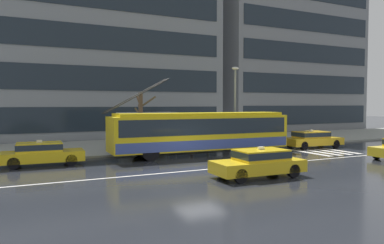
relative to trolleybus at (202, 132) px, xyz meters
The scene contains 18 objects.
ground_plane 4.46m from the trolleybus, 118.46° to the right, with size 160.00×160.00×0.00m, color #21242A.
sidewalk_slab 7.05m from the trolleybus, 106.83° to the left, with size 80.00×10.00×0.14m, color gray.
crosswalk_stripe_edge_near 7.62m from the trolleybus, 15.87° to the right, with size 0.44×4.40×0.01m, color beige.
crosswalk_stripe_inner_a 8.48m from the trolleybus, 14.18° to the right, with size 0.44×4.40×0.01m, color beige.
crosswalk_stripe_center 9.34m from the trolleybus, 12.81° to the right, with size 0.44×4.40×0.01m, color beige.
crosswalk_stripe_inner_b 10.21m from the trolleybus, 11.67° to the right, with size 0.44×4.40×0.01m, color beige.
lane_centre_line 5.50m from the trolleybus, 112.24° to the right, with size 72.00×0.14×0.01m, color silver.
trolleybus is the anchor object (origin of this frame).
taxi_oncoming_near 7.74m from the trolleybus, 97.15° to the right, with size 4.31×1.84×1.39m.
taxi_queued_behind_bus 9.79m from the trolleybus, behind, with size 4.35×1.97×1.39m.
taxi_ahead_of_bus 9.45m from the trolleybus, ahead, with size 4.64×2.08×1.39m.
bus_shelter 4.46m from the trolleybus, 125.52° to the left, with size 4.04×1.78×2.62m.
pedestrian_at_shelter 4.64m from the trolleybus, 57.10° to the left, with size 1.08×1.08×1.95m.
pedestrian_approaching_curb 4.72m from the trolleybus, 71.16° to the left, with size 1.03×1.03×2.02m.
street_lamp 5.25m from the trolleybus, 30.47° to the left, with size 0.60×0.32×6.04m.
street_tree_bare 4.53m from the trolleybus, 134.34° to the left, with size 1.44×1.00×4.01m.
office_tower_corner_left 20.16m from the trolleybus, 103.91° to the left, with size 26.04×10.90×22.33m.
office_tower_corner_right 30.64m from the trolleybus, 41.99° to the left, with size 20.48×13.24×26.49m.
Camera 1 is at (-8.95, -17.61, 3.35)m, focal length 34.19 mm.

